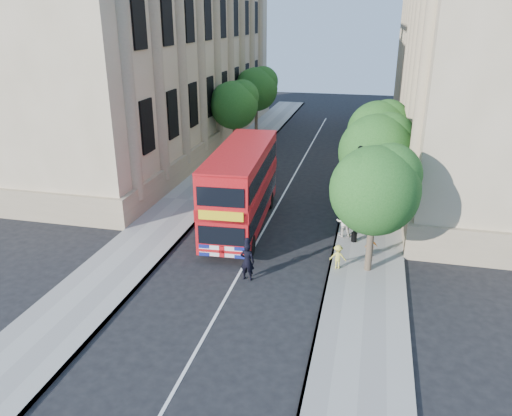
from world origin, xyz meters
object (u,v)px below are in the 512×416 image
Objects in this scene: woman_pedestrian at (344,222)px; box_van at (234,181)px; double_decker_bus at (241,185)px; lamp_post at (357,199)px; police_constable at (247,261)px.

box_van is at bearing -37.04° from woman_pedestrian.
woman_pedestrian is at bearing -5.88° from double_decker_bus.
box_van is (-1.58, 4.04, -1.12)m from double_decker_bus.
box_van is (-7.89, 4.84, -1.16)m from lamp_post.
lamp_post reaches higher than woman_pedestrian.
lamp_post reaches higher than double_decker_bus.
double_decker_bus is at bearing 172.76° from lamp_post.
police_constable is 1.07× the size of woman_pedestrian.
lamp_post is 9.33m from box_van.
woman_pedestrian is (-0.60, 0.58, -1.55)m from lamp_post.
double_decker_bus reaches higher than police_constable.
woman_pedestrian is (7.29, -4.26, -0.39)m from box_van.
lamp_post is 3.07× the size of woman_pedestrian.
lamp_post reaches higher than police_constable.
woman_pedestrian is (5.71, -0.23, -1.51)m from double_decker_bus.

